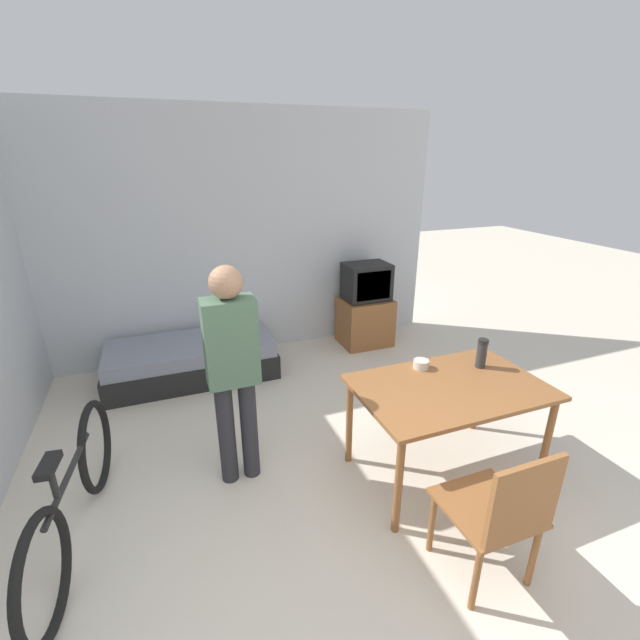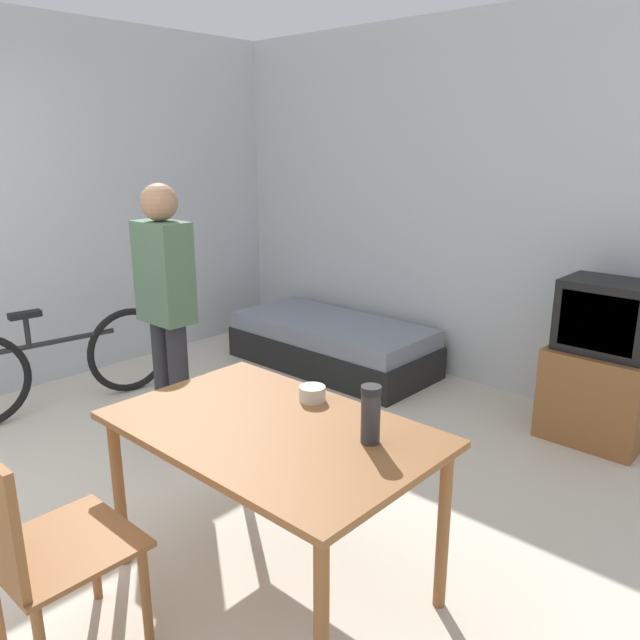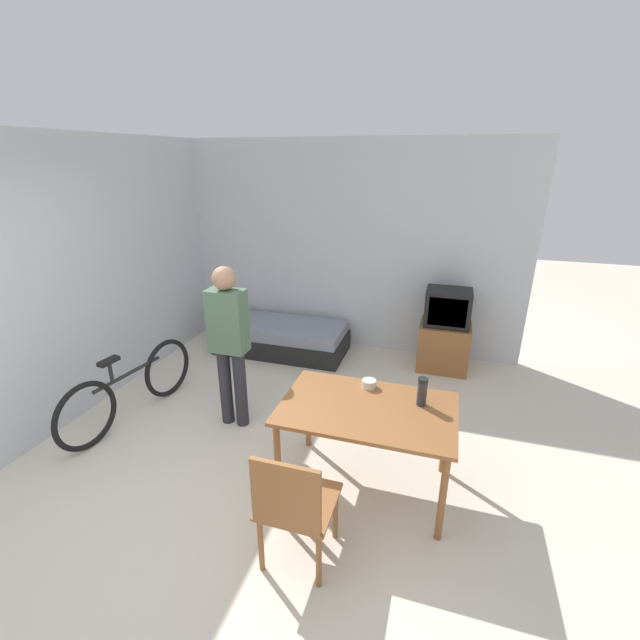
% 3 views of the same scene
% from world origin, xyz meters
% --- Properties ---
extents(wall_back, '(4.91, 0.06, 2.70)m').
position_xyz_m(wall_back, '(0.00, 3.52, 1.35)').
color(wall_back, silver).
rests_on(wall_back, ground_plane).
extents(wall_left, '(0.06, 4.49, 2.70)m').
position_xyz_m(wall_left, '(-1.98, 1.74, 1.35)').
color(wall_left, silver).
rests_on(wall_left, ground_plane).
extents(daybed, '(1.72, 0.79, 0.39)m').
position_xyz_m(daybed, '(-0.56, 3.01, 0.19)').
color(daybed, black).
rests_on(daybed, ground_plane).
extents(tv, '(0.60, 0.49, 1.02)m').
position_xyz_m(tv, '(1.53, 3.14, 0.47)').
color(tv, brown).
rests_on(tv, ground_plane).
extents(dining_table, '(1.30, 0.83, 0.73)m').
position_xyz_m(dining_table, '(1.02, 0.84, 0.65)').
color(dining_table, brown).
rests_on(dining_table, ground_plane).
extents(wooden_chair, '(0.46, 0.46, 0.89)m').
position_xyz_m(wooden_chair, '(0.74, -0.01, 0.50)').
color(wooden_chair, brown).
rests_on(wooden_chair, ground_plane).
extents(bicycle, '(0.27, 1.64, 0.73)m').
position_xyz_m(bicycle, '(-1.39, 1.10, 0.33)').
color(bicycle, black).
rests_on(bicycle, ground_plane).
extents(person_standing, '(0.34, 0.21, 1.59)m').
position_xyz_m(person_standing, '(-0.38, 1.32, 0.92)').
color(person_standing, '#28282D').
rests_on(person_standing, ground_plane).
extents(thermos_flask, '(0.08, 0.08, 0.22)m').
position_xyz_m(thermos_flask, '(1.40, 0.99, 0.85)').
color(thermos_flask, '#2D2D33').
rests_on(thermos_flask, dining_table).
extents(mate_bowl, '(0.11, 0.11, 0.06)m').
position_xyz_m(mate_bowl, '(0.97, 1.13, 0.76)').
color(mate_bowl, beige).
rests_on(mate_bowl, dining_table).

